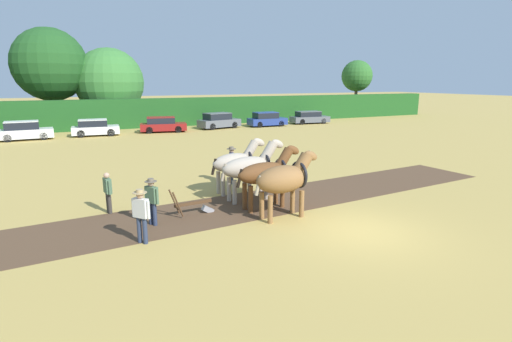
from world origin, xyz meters
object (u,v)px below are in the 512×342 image
Objects in this scene: draft_horse_trail_right at (236,162)px; farmer_at_plow at (152,198)px; draft_horse_trail_left at (250,167)px; parked_car_right at (267,119)px; parked_car_left at (24,131)px; parked_car_center at (163,125)px; tree_center_left at (50,65)px; tree_center at (109,82)px; parked_car_far_right at (309,118)px; farmer_beside_team at (232,162)px; tree_center_right at (357,76)px; farmer_onlooker_right at (108,190)px; parked_car_center_right at (219,121)px; plow at (197,206)px; draft_horse_lead_left at (285,179)px; draft_horse_lead_right at (266,173)px; farmer_onlooker_left at (141,212)px; parked_car_center_left at (95,128)px.

draft_horse_trail_right reaches higher than farmer_at_plow.
draft_horse_trail_left is 27.09m from parked_car_right.
parked_car_left reaches higher than parked_car_center.
parked_car_right is (13.02, 22.55, -0.63)m from draft_horse_trail_right.
tree_center_left is at bearing 98.85° from draft_horse_trail_right.
tree_center is 22.47m from parked_car_far_right.
parked_car_far_right is (18.25, 21.35, -0.38)m from farmer_beside_team.
farmer_at_plow is at bearing -125.72° from parked_car_far_right.
parked_car_center is 1.00× the size of parked_car_far_right.
parked_car_far_right is (16.87, 0.50, -0.02)m from parked_car_center.
parked_car_far_right is (26.09, -8.50, -5.72)m from tree_center_left.
tree_center_left reaches higher than parked_car_center.
tree_center_right is 45.09m from draft_horse_trail_right.
farmer_onlooker_right is 23.17m from parked_car_left.
tree_center_right is 16.61m from parked_car_far_right.
plow is at bearing -123.92° from parked_car_center_right.
tree_center_left is 3.73× the size of draft_horse_trail_right.
parked_car_center_right is (9.49, -8.31, -3.87)m from tree_center.
draft_horse_lead_left reaches higher than parked_car_left.
farmer_onlooker_right is at bearing 156.14° from draft_horse_lead_right.
farmer_beside_team is 1.05× the size of farmer_onlooker_left.
plow is at bearing -82.13° from parked_car_center_left.
draft_horse_trail_left is 0.73× the size of parked_car_right.
draft_horse_lead_left is (2.09, -35.07, -3.20)m from tree_center.
parked_car_center_right is 1.01× the size of parked_car_far_right.
plow is at bearing -0.27° from farmer_onlooker_left.
farmer_onlooker_right is at bearing -89.10° from parked_car_center_left.
draft_horse_trail_right is 1.61× the size of plow.
tree_center is at bearing -179.85° from tree_center_right.
draft_horse_lead_right reaches higher than farmer_onlooker_right.
draft_horse_trail_left is at bearing -86.64° from tree_center.
draft_horse_trail_right reaches higher than plow.
parked_car_far_right is at bearing 5.20° from parked_car_right.
draft_horse_trail_right is at bearing 89.98° from draft_horse_lead_right.
draft_horse_lead_left reaches higher than farmer_at_plow.
draft_horse_lead_left is 0.60× the size of parked_car_far_right.
tree_center reaches higher than tree_center_right.
farmer_onlooker_left reaches higher than farmer_at_plow.
parked_car_center_left is 17.26m from parked_car_right.
parked_car_left is (-7.90, -9.07, -3.88)m from tree_center.
draft_horse_trail_right is 4.90m from farmer_at_plow.
tree_center_left is at bearing 54.53° from farmer_onlooker_left.
parked_car_center is at bearing -177.52° from parked_car_right.
tree_center_right is at bearing 17.59° from parked_car_center_left.
tree_center_right is at bearing 62.18° from farmer_beside_team.
farmer_onlooker_right is at bearing 168.19° from draft_horse_trail_left.
parked_car_center_left is at bearing 59.51° from farmer_at_plow.
parked_car_center_right reaches higher than parked_car_center.
tree_center is at bearing 88.92° from draft_horse_lead_right.
parked_car_far_right is (18.65, 22.89, -0.67)m from draft_horse_trail_right.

